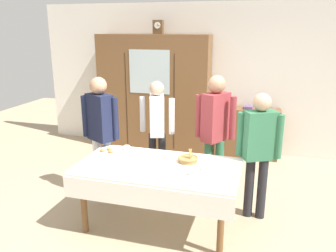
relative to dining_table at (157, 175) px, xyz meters
name	(u,v)px	position (x,y,z in m)	size (l,w,h in m)	color
ground_plane	(164,216)	(0.00, 0.24, -0.67)	(12.00, 12.00, 0.00)	tan
back_wall	(204,79)	(0.00, 2.89, 0.68)	(6.40, 0.10, 2.70)	silver
dining_table	(157,175)	(0.00, 0.00, 0.00)	(1.82, 0.99, 0.77)	brown
wall_cabinet	(154,93)	(-0.90, 2.59, 0.41)	(2.08, 0.46, 2.15)	brown
mantel_clock	(158,27)	(-0.80, 2.59, 1.60)	(0.18, 0.11, 0.24)	brown
bookshelf_low	(247,133)	(0.84, 2.64, -0.22)	(1.11, 0.35, 0.88)	brown
book_stack	(249,107)	(0.84, 2.64, 0.25)	(0.15, 0.20, 0.05)	#664C7A
tea_cup_back_edge	(205,169)	(0.53, 0.02, 0.13)	(0.13, 0.13, 0.06)	white
tea_cup_mid_left	(168,157)	(0.06, 0.24, 0.13)	(0.13, 0.13, 0.06)	white
tea_cup_mid_right	(192,173)	(0.43, -0.13, 0.13)	(0.13, 0.13, 0.06)	silver
tea_cup_near_left	(127,148)	(-0.53, 0.39, 0.13)	(0.13, 0.13, 0.06)	white
bread_basket	(188,159)	(0.30, 0.23, 0.13)	(0.24, 0.24, 0.16)	#9E7542
pastry_plate	(107,152)	(-0.73, 0.24, 0.11)	(0.28, 0.28, 0.05)	white
spoon_near_left	(104,172)	(-0.50, -0.30, 0.10)	(0.12, 0.02, 0.01)	silver
spoon_mid_right	(170,169)	(0.15, -0.03, 0.10)	(0.12, 0.02, 0.01)	silver
person_behind_table_right	(157,123)	(-0.37, 1.15, 0.26)	(0.52, 0.40, 1.54)	#232328
person_beside_shelf	(215,126)	(0.51, 0.89, 0.37)	(0.52, 0.41, 1.69)	#33704C
person_near_right_end	(259,145)	(1.07, 0.55, 0.27)	(0.52, 0.34, 1.55)	#232328
person_behind_table_left	(101,126)	(-0.96, 0.54, 0.34)	(0.52, 0.34, 1.66)	silver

